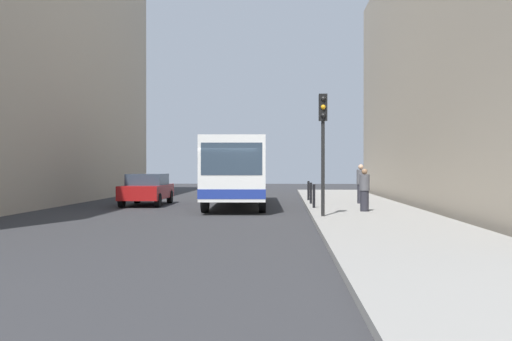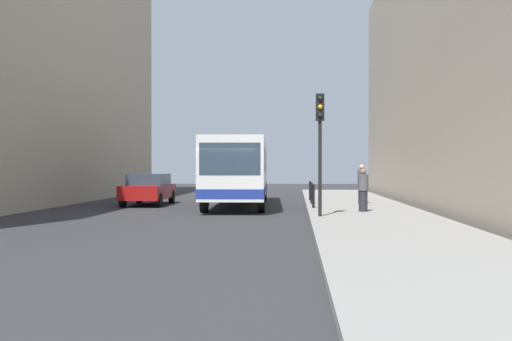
{
  "view_description": "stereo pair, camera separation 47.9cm",
  "coord_description": "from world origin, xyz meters",
  "px_view_note": "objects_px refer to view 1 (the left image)",
  "views": [
    {
      "loc": [
        2.27,
        -22.1,
        1.79
      ],
      "look_at": [
        1.04,
        2.38,
        1.65
      ],
      "focal_mm": 40.29,
      "sensor_mm": 36.0,
      "label": 1
    },
    {
      "loc": [
        2.75,
        -22.07,
        1.79
      ],
      "look_at": [
        1.04,
        2.38,
        1.65
      ],
      "focal_mm": 40.29,
      "sensor_mm": 36.0,
      "label": 2
    }
  ],
  "objects_px": {
    "bollard_far": "(308,191)",
    "pedestrian_near_signal": "(364,190)",
    "bus": "(238,169)",
    "car_beside_bus": "(147,189)",
    "pedestrian_mid_sidewalk": "(361,184)",
    "bollard_near": "(314,196)",
    "traffic_light": "(323,131)",
    "bollard_mid": "(311,193)"
  },
  "relations": [
    {
      "from": "bollard_far",
      "to": "pedestrian_near_signal",
      "type": "distance_m",
      "value": 7.38
    },
    {
      "from": "bollard_near",
      "to": "bollard_far",
      "type": "height_order",
      "value": "same"
    },
    {
      "from": "car_beside_bus",
      "to": "pedestrian_mid_sidewalk",
      "type": "height_order",
      "value": "pedestrian_mid_sidewalk"
    },
    {
      "from": "bus",
      "to": "bollard_mid",
      "type": "xyz_separation_m",
      "value": [
        3.37,
        -0.6,
        -1.1
      ]
    },
    {
      "from": "bollard_near",
      "to": "bollard_far",
      "type": "relative_size",
      "value": 1.0
    },
    {
      "from": "bus",
      "to": "pedestrian_mid_sidewalk",
      "type": "distance_m",
      "value": 5.69
    },
    {
      "from": "car_beside_bus",
      "to": "bollard_near",
      "type": "xyz_separation_m",
      "value": [
        7.69,
        -3.56,
        -0.16
      ]
    },
    {
      "from": "car_beside_bus",
      "to": "pedestrian_mid_sidewalk",
      "type": "relative_size",
      "value": 2.5
    },
    {
      "from": "bus",
      "to": "car_beside_bus",
      "type": "relative_size",
      "value": 2.5
    },
    {
      "from": "car_beside_bus",
      "to": "bollard_far",
      "type": "xyz_separation_m",
      "value": [
        7.69,
        1.82,
        -0.16
      ]
    },
    {
      "from": "traffic_light",
      "to": "bollard_far",
      "type": "height_order",
      "value": "traffic_light"
    },
    {
      "from": "bus",
      "to": "car_beside_bus",
      "type": "bearing_deg",
      "value": -5.95
    },
    {
      "from": "bus",
      "to": "traffic_light",
      "type": "height_order",
      "value": "traffic_light"
    },
    {
      "from": "bus",
      "to": "pedestrian_mid_sidewalk",
      "type": "bearing_deg",
      "value": 173.91
    },
    {
      "from": "bollard_near",
      "to": "pedestrian_mid_sidewalk",
      "type": "xyz_separation_m",
      "value": [
        2.27,
        2.93,
        0.42
      ]
    },
    {
      "from": "car_beside_bus",
      "to": "bollard_mid",
      "type": "relative_size",
      "value": 4.68
    },
    {
      "from": "traffic_light",
      "to": "pedestrian_near_signal",
      "type": "distance_m",
      "value": 3.45
    },
    {
      "from": "bollard_far",
      "to": "bus",
      "type": "bearing_deg",
      "value": -148.18
    },
    {
      "from": "bollard_mid",
      "to": "bollard_far",
      "type": "xyz_separation_m",
      "value": [
        0.0,
        2.69,
        0.0
      ]
    },
    {
      "from": "bus",
      "to": "bollard_far",
      "type": "distance_m",
      "value": 4.11
    },
    {
      "from": "traffic_light",
      "to": "bollard_mid",
      "type": "xyz_separation_m",
      "value": [
        -0.1,
        6.66,
        -2.38
      ]
    },
    {
      "from": "car_beside_bus",
      "to": "pedestrian_near_signal",
      "type": "xyz_separation_m",
      "value": [
        9.47,
        -5.34,
        0.15
      ]
    },
    {
      "from": "bus",
      "to": "bollard_far",
      "type": "relative_size",
      "value": 11.7
    },
    {
      "from": "car_beside_bus",
      "to": "bollard_far",
      "type": "bearing_deg",
      "value": -168.08
    },
    {
      "from": "pedestrian_near_signal",
      "to": "traffic_light",
      "type": "bearing_deg",
      "value": -77.86
    },
    {
      "from": "car_beside_bus",
      "to": "traffic_light",
      "type": "xyz_separation_m",
      "value": [
        7.79,
        -7.53,
        2.22
      ]
    },
    {
      "from": "bollard_far",
      "to": "pedestrian_near_signal",
      "type": "relative_size",
      "value": 0.6
    },
    {
      "from": "pedestrian_near_signal",
      "to": "pedestrian_mid_sidewalk",
      "type": "xyz_separation_m",
      "value": [
        0.48,
        4.71,
        0.1
      ]
    },
    {
      "from": "bollard_near",
      "to": "pedestrian_mid_sidewalk",
      "type": "height_order",
      "value": "pedestrian_mid_sidewalk"
    },
    {
      "from": "bus",
      "to": "pedestrian_near_signal",
      "type": "distance_m",
      "value": 7.27
    },
    {
      "from": "bus",
      "to": "bollard_mid",
      "type": "distance_m",
      "value": 3.59
    },
    {
      "from": "bollard_mid",
      "to": "pedestrian_near_signal",
      "type": "relative_size",
      "value": 0.6
    },
    {
      "from": "traffic_light",
      "to": "bollard_near",
      "type": "distance_m",
      "value": 4.63
    },
    {
      "from": "car_beside_bus",
      "to": "pedestrian_near_signal",
      "type": "distance_m",
      "value": 10.87
    },
    {
      "from": "bollard_far",
      "to": "car_beside_bus",
      "type": "bearing_deg",
      "value": -166.66
    },
    {
      "from": "bollard_far",
      "to": "pedestrian_mid_sidewalk",
      "type": "bearing_deg",
      "value": -47.23
    },
    {
      "from": "bollard_mid",
      "to": "pedestrian_mid_sidewalk",
      "type": "height_order",
      "value": "pedestrian_mid_sidewalk"
    },
    {
      "from": "bus",
      "to": "traffic_light",
      "type": "distance_m",
      "value": 8.15
    },
    {
      "from": "traffic_light",
      "to": "bollard_mid",
      "type": "bearing_deg",
      "value": 90.86
    },
    {
      "from": "bollard_far",
      "to": "pedestrian_near_signal",
      "type": "xyz_separation_m",
      "value": [
        1.78,
        -7.16,
        0.31
      ]
    },
    {
      "from": "traffic_light",
      "to": "pedestrian_near_signal",
      "type": "bearing_deg",
      "value": 52.44
    },
    {
      "from": "bollard_mid",
      "to": "bollard_far",
      "type": "distance_m",
      "value": 2.69
    }
  ]
}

